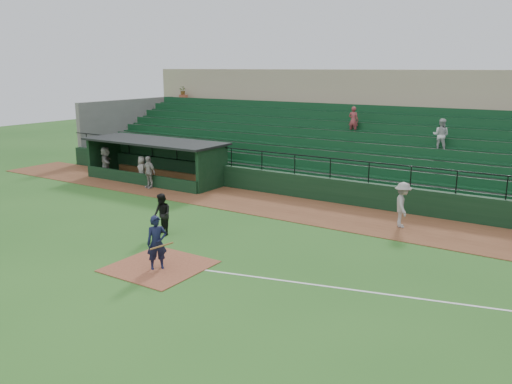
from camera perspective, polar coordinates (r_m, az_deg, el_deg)
The scene contains 12 objects.
ground at distance 19.02m, azimuth -8.29°, elevation -7.04°, with size 90.00×90.00×0.00m, color #285C1D.
warning_track at distance 25.27m, azimuth 3.71°, elevation -1.74°, with size 40.00×4.00×0.03m, color brown.
home_plate_dirt at distance 18.33m, azimuth -10.37°, elevation -7.87°, with size 3.00×3.00×0.03m, color brown.
foul_line at distance 16.40m, azimuth 16.75°, elevation -10.90°, with size 18.00×0.09×0.01m, color white.
stadium_structure at distance 32.34m, azimuth 11.17°, elevation 5.50°, with size 38.00×13.08×6.40m.
dugout at distance 31.91m, azimuth -10.30°, elevation 3.67°, with size 8.90×3.20×2.42m.
batter_at_plate at distance 17.81m, azimuth -10.64°, elevation -5.42°, with size 1.17×0.80×1.84m.
umpire at distance 21.36m, azimuth -10.11°, elevation -2.43°, with size 0.83×0.64×1.70m, color black.
runner at distance 22.83m, azimuth 15.52°, elevation -1.34°, with size 1.23×0.71×1.91m, color #9A9490.
dugout_player_a at distance 29.77m, azimuth -11.50°, elevation 2.13°, with size 1.05×0.44×1.79m, color #A59F9A.
dugout_player_b at distance 30.98m, azimuth -12.20°, elevation 2.34°, with size 0.78×0.51×1.59m, color #9F9995.
dugout_player_c at distance 33.33m, azimuth -15.90°, elevation 3.12°, with size 1.71×0.55×1.85m, color gray.
Camera 1 is at (11.88, -13.31, 6.58)m, focal length 37.11 mm.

